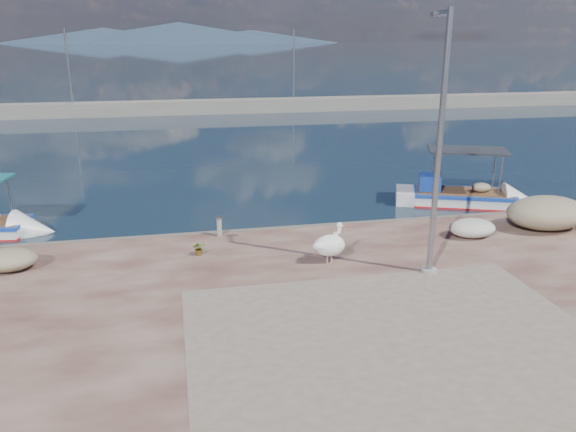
# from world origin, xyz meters

# --- Properties ---
(ground) EXTENTS (1400.00, 1400.00, 0.00)m
(ground) POSITION_xyz_m (0.00, 0.00, 0.00)
(ground) COLOR #162635
(ground) RESTS_ON ground
(quay_patch) EXTENTS (9.00, 7.00, 0.01)m
(quay_patch) POSITION_xyz_m (1.00, -3.00, 0.50)
(quay_patch) COLOR gray
(quay_patch) RESTS_ON quay
(breakwater) EXTENTS (120.00, 2.20, 7.50)m
(breakwater) POSITION_xyz_m (-0.00, 40.00, 0.60)
(breakwater) COLOR gray
(breakwater) RESTS_ON ground
(mountains) EXTENTS (370.00, 280.00, 22.00)m
(mountains) POSITION_xyz_m (4.39, 650.00, 9.51)
(mountains) COLOR #28384C
(mountains) RESTS_ON ground
(boat_right) EXTENTS (6.02, 3.83, 2.76)m
(boat_right) POSITION_xyz_m (8.40, 7.94, 0.22)
(boat_right) COLOR white
(boat_right) RESTS_ON ground
(pelican) EXTENTS (1.25, 0.81, 1.19)m
(pelican) POSITION_xyz_m (0.80, 1.62, 1.06)
(pelican) COLOR tan
(pelican) RESTS_ON quay
(lamp_post) EXTENTS (0.44, 0.96, 7.00)m
(lamp_post) POSITION_xyz_m (3.35, 0.42, 3.80)
(lamp_post) COLOR gray
(lamp_post) RESTS_ON quay
(bollard_near) EXTENTS (0.22, 0.22, 0.66)m
(bollard_near) POSITION_xyz_m (-2.15, 4.60, 0.86)
(bollard_near) COLOR gray
(bollard_near) RESTS_ON quay
(potted_plant) EXTENTS (0.43, 0.38, 0.43)m
(potted_plant) POSITION_xyz_m (-2.91, 3.01, 0.72)
(potted_plant) COLOR #33722D
(potted_plant) RESTS_ON quay
(net_pile_b) EXTENTS (1.54, 1.20, 0.60)m
(net_pile_b) POSITION_xyz_m (-8.23, 2.95, 0.80)
(net_pile_b) COLOR tan
(net_pile_b) RESTS_ON quay
(net_pile_c) EXTENTS (2.83, 2.02, 1.11)m
(net_pile_c) POSITION_xyz_m (8.93, 3.12, 1.06)
(net_pile_c) COLOR tan
(net_pile_c) RESTS_ON quay
(net_pile_d) EXTENTS (1.56, 1.17, 0.58)m
(net_pile_d) POSITION_xyz_m (6.01, 2.86, 0.79)
(net_pile_d) COLOR silver
(net_pile_d) RESTS_ON quay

